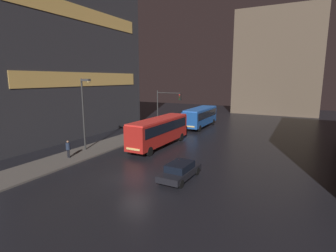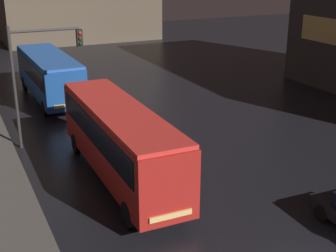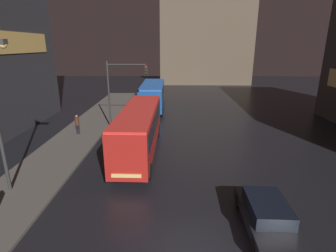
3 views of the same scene
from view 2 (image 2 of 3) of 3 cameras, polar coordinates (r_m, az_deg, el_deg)
The scene contains 3 objects.
bus_near at distance 20.42m, azimuth -5.93°, elevation -1.24°, with size 2.49×10.58×3.36m.
bus_far at distance 33.39m, azimuth -14.29°, elevation 6.35°, with size 2.72×9.83×3.18m.
traffic_light_main at distance 24.61m, azimuth -15.53°, elevation 7.17°, with size 3.69×0.35×6.29m.
Camera 2 is at (-9.45, -8.39, 9.35)m, focal length 50.00 mm.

